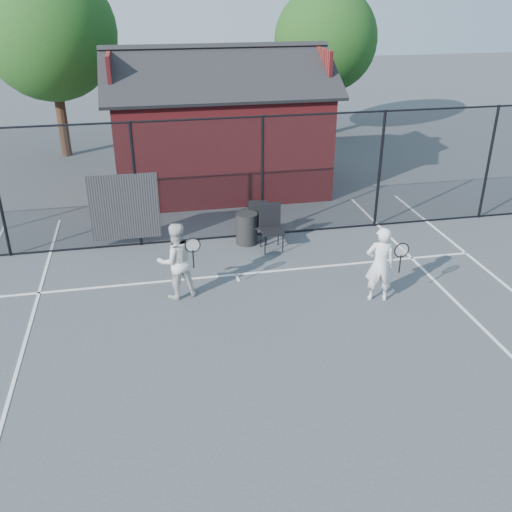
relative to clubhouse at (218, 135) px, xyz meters
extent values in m
plane|color=#42484C|center=(-0.50, -9.00, -1.61)|extent=(80.00, 80.00, 0.00)
cube|color=white|center=(-0.50, -6.00, -1.60)|extent=(11.00, 0.06, 0.01)
cube|color=white|center=(-0.50, -6.15, -1.60)|extent=(0.06, 0.30, 0.01)
cylinder|color=black|center=(-2.50, -4.00, -0.11)|extent=(0.07, 0.07, 3.00)
cylinder|color=black|center=(0.50, -4.00, -0.11)|extent=(0.07, 0.07, 3.00)
cylinder|color=black|center=(3.50, -4.00, -0.11)|extent=(0.07, 0.07, 3.00)
cylinder|color=black|center=(6.50, -4.00, -0.11)|extent=(0.07, 0.07, 3.00)
cylinder|color=black|center=(-0.50, -4.00, 1.36)|extent=(22.00, 0.04, 0.04)
cylinder|color=black|center=(-0.50, -4.00, -1.58)|extent=(22.00, 0.04, 0.04)
cube|color=black|center=(-0.50, -4.00, -0.11)|extent=(22.00, 3.00, 0.01)
cube|color=black|center=(-2.80, -4.02, -0.61)|extent=(1.60, 0.04, 1.60)
cube|color=maroon|center=(0.00, 0.00, -0.11)|extent=(6.00, 4.00, 3.00)
cube|color=black|center=(0.00, -1.00, 1.92)|extent=(6.50, 2.36, 1.32)
cube|color=black|center=(0.00, 1.00, 1.92)|extent=(6.50, 2.36, 1.32)
cube|color=maroon|center=(-2.95, 0.00, 1.92)|extent=(0.10, 2.80, 1.06)
cube|color=maroon|center=(2.95, 0.00, 1.92)|extent=(0.10, 2.80, 1.06)
cylinder|color=black|center=(-5.00, 4.50, -0.35)|extent=(0.36, 0.36, 2.52)
sphere|color=#164012|center=(-5.00, 4.50, 2.59)|extent=(4.48, 4.48, 4.48)
cylinder|color=black|center=(5.00, 5.50, -0.49)|extent=(0.36, 0.36, 2.23)
sphere|color=#164012|center=(5.00, 5.50, 2.11)|extent=(3.97, 3.97, 3.97)
imported|color=white|center=(2.10, -7.59, -0.83)|extent=(0.63, 0.48, 1.56)
torus|color=black|center=(2.36, -7.90, -0.40)|extent=(0.31, 0.02, 0.31)
cylinder|color=black|center=(2.36, -7.90, -0.69)|extent=(0.03, 0.03, 0.37)
imported|color=silver|center=(-1.81, -6.66, -0.81)|extent=(0.89, 0.76, 1.58)
torus|color=black|center=(-1.49, -6.98, -0.36)|extent=(0.31, 0.03, 0.31)
cylinder|color=black|center=(-1.49, -6.98, -0.66)|extent=(0.03, 0.03, 0.38)
cube|color=black|center=(0.54, -4.90, -1.07)|extent=(0.53, 0.55, 1.08)
cube|color=black|center=(0.31, -4.40, -1.12)|extent=(0.55, 0.57, 0.98)
cylinder|color=#262626|center=(0.03, -4.40, -1.22)|extent=(0.62, 0.62, 0.77)
camera|label=1|loc=(-2.26, -16.86, 4.19)|focal=40.00mm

